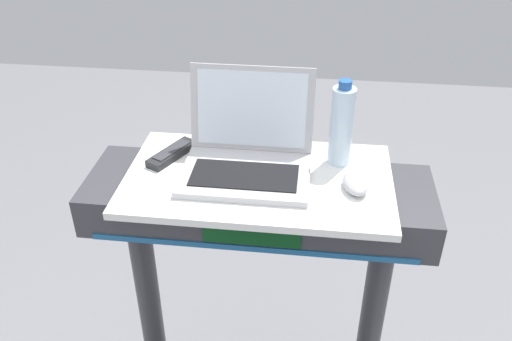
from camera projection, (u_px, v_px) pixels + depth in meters
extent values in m
cylinder|color=#38383D|center=(151.00, 315.00, 1.72)|extent=(0.07, 0.07, 0.84)
cylinder|color=#38383D|center=(369.00, 335.00, 1.65)|extent=(0.07, 0.07, 0.84)
cube|color=#38383D|center=(258.00, 200.00, 1.43)|extent=(0.90, 0.28, 0.11)
cube|color=#0C3F19|center=(251.00, 235.00, 1.31)|extent=(0.24, 0.01, 0.06)
cube|color=#1E598C|center=(252.00, 249.00, 1.34)|extent=(0.81, 0.00, 0.02)
cube|color=white|center=(258.00, 180.00, 1.40)|extent=(0.68, 0.40, 0.02)
cube|color=#B7B7BC|center=(245.00, 175.00, 1.38)|extent=(0.33, 0.23, 0.02)
cube|color=black|center=(244.00, 175.00, 1.36)|extent=(0.27, 0.12, 0.00)
cube|color=#B7B7BC|center=(252.00, 109.00, 1.43)|extent=(0.33, 0.05, 0.22)
cube|color=white|center=(252.00, 109.00, 1.42)|extent=(0.29, 0.04, 0.20)
ellipsoid|color=#B2B2B7|center=(355.00, 183.00, 1.33)|extent=(0.08, 0.11, 0.03)
cylinder|color=silver|center=(341.00, 127.00, 1.39)|extent=(0.06, 0.06, 0.21)
cylinder|color=#2659A5|center=(345.00, 84.00, 1.33)|extent=(0.03, 0.03, 0.02)
cube|color=#232326|center=(172.00, 154.00, 1.47)|extent=(0.11, 0.16, 0.02)
cube|color=#333338|center=(172.00, 150.00, 1.46)|extent=(0.08, 0.12, 0.00)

